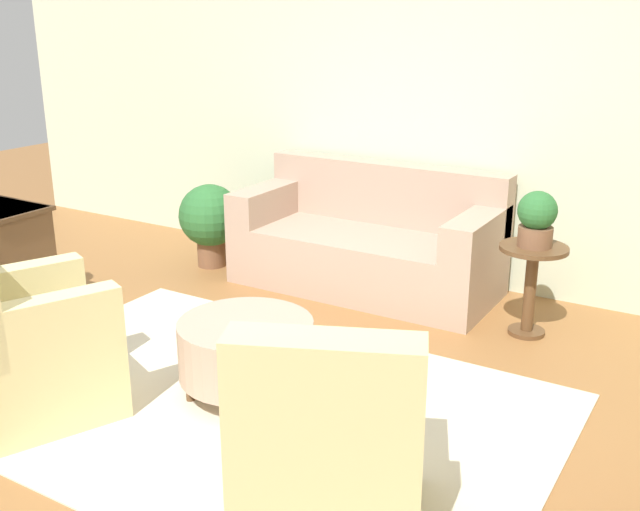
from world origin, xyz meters
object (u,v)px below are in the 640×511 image
(side_table, at_px, (531,276))
(armchair_right, at_px, (331,454))
(potted_plant_floor, at_px, (210,218))
(armchair_left, at_px, (21,349))
(ottoman_table, at_px, (246,349))
(potted_plant_on_side_table, at_px, (537,218))
(couch, at_px, (368,245))

(side_table, bearing_deg, armchair_right, -92.34)
(armchair_right, relative_size, potted_plant_floor, 1.42)
(armchair_left, bearing_deg, side_table, 50.92)
(ottoman_table, relative_size, potted_plant_on_side_table, 2.07)
(potted_plant_on_side_table, bearing_deg, armchair_right, -92.34)
(armchair_left, distance_m, side_table, 3.17)
(couch, height_order, armchair_right, armchair_right)
(armchair_left, relative_size, ottoman_table, 1.32)
(couch, relative_size, armchair_left, 2.03)
(side_table, distance_m, potted_plant_on_side_table, 0.40)
(potted_plant_floor, bearing_deg, ottoman_table, -46.21)
(ottoman_table, bearing_deg, armchair_left, -138.00)
(armchair_left, xyz_separation_m, armchair_right, (1.90, 0.00, 0.00))
(potted_plant_floor, bearing_deg, side_table, -0.57)
(armchair_left, height_order, potted_plant_on_side_table, armchair_left)
(side_table, relative_size, potted_plant_on_side_table, 1.70)
(ottoman_table, bearing_deg, potted_plant_floor, 133.79)
(side_table, bearing_deg, couch, 168.67)
(couch, relative_size, potted_plant_floor, 2.88)
(armchair_right, height_order, potted_plant_on_side_table, armchair_right)
(armchair_right, relative_size, potted_plant_on_side_table, 2.72)
(couch, height_order, ottoman_table, couch)
(potted_plant_on_side_table, bearing_deg, armchair_left, -129.08)
(armchair_left, bearing_deg, couch, 76.82)
(couch, xyz_separation_m, side_table, (1.36, -0.27, 0.07))
(potted_plant_floor, bearing_deg, couch, 10.06)
(couch, height_order, side_table, couch)
(couch, relative_size, armchair_right, 2.03)
(couch, relative_size, ottoman_table, 2.68)
(armchair_left, bearing_deg, armchair_right, 0.00)
(side_table, xyz_separation_m, potted_plant_floor, (-2.74, 0.03, 0.00))
(armchair_left, height_order, potted_plant_floor, armchair_left)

